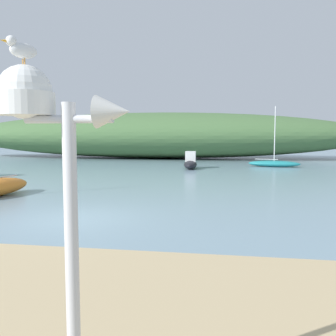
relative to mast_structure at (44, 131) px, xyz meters
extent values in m
plane|color=#7A99A8|center=(-3.38, 8.33, -2.79)|extent=(120.00, 120.00, 0.00)
ellipsoid|color=#476B3D|center=(-6.82, 39.20, -0.21)|extent=(47.26, 10.67, 5.16)
cylinder|color=silver|center=(0.23, 0.00, -1.17)|extent=(0.12, 0.12, 2.83)
cylinder|color=silver|center=(0.23, 0.00, 0.10)|extent=(0.78, 0.07, 0.07)
cylinder|color=white|center=(-0.16, 0.00, 0.23)|extent=(0.50, 0.50, 0.20)
sphere|color=white|center=(-0.16, 0.00, 0.33)|extent=(0.46, 0.46, 0.46)
cone|color=silver|center=(0.62, 0.00, 0.16)|extent=(0.29, 0.28, 0.28)
cylinder|color=orange|center=(-0.15, -0.01, 0.59)|extent=(0.01, 0.01, 0.05)
cylinder|color=orange|center=(-0.18, 0.01, 0.59)|extent=(0.01, 0.01, 0.05)
ellipsoid|color=white|center=(-0.16, 0.00, 0.68)|extent=(0.23, 0.25, 0.13)
ellipsoid|color=#9EA0A8|center=(-0.16, 0.00, 0.70)|extent=(0.20, 0.23, 0.05)
sphere|color=white|center=(-0.22, -0.08, 0.74)|extent=(0.09, 0.09, 0.09)
cone|color=gold|center=(-0.26, -0.13, 0.73)|extent=(0.05, 0.06, 0.02)
cylinder|color=silver|center=(-8.56, 12.42, -1.98)|extent=(0.48, 1.74, 0.06)
ellipsoid|color=black|center=(-1.40, 26.42, -2.46)|extent=(1.15, 2.97, 0.65)
cube|color=silver|center=(-1.41, 26.71, -1.89)|extent=(0.86, 1.06, 0.94)
ellipsoid|color=teal|center=(5.36, 29.28, -2.53)|extent=(4.36, 1.85, 0.52)
cylinder|color=silver|center=(5.36, 29.28, -0.09)|extent=(0.08, 0.08, 4.68)
cylinder|color=silver|center=(4.74, 29.38, -2.17)|extent=(1.89, 0.36, 0.06)
camera|label=1|loc=(1.56, -3.00, -0.02)|focal=40.03mm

